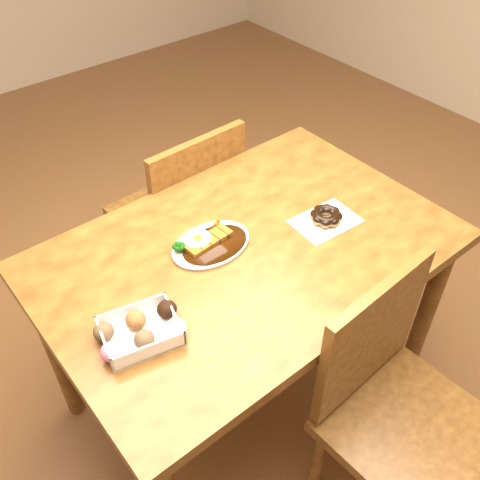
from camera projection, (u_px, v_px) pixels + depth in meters
ground at (246, 389)px, 2.07m from camera, size 6.00×6.00×0.00m
table at (247, 271)px, 1.63m from camera, size 1.20×0.80×0.75m
chair_far at (183, 213)px, 2.11m from camera, size 0.43×0.43×0.87m
chair_near at (396, 406)px, 1.48m from camera, size 0.44×0.44×0.87m
katsu_curry_plate at (209, 243)px, 1.56m from camera, size 0.25×0.18×0.05m
donut_box at (140, 330)px, 1.30m from camera, size 0.23×0.18×0.05m
pon_de_ring at (326, 216)px, 1.64m from camera, size 0.21×0.15×0.04m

